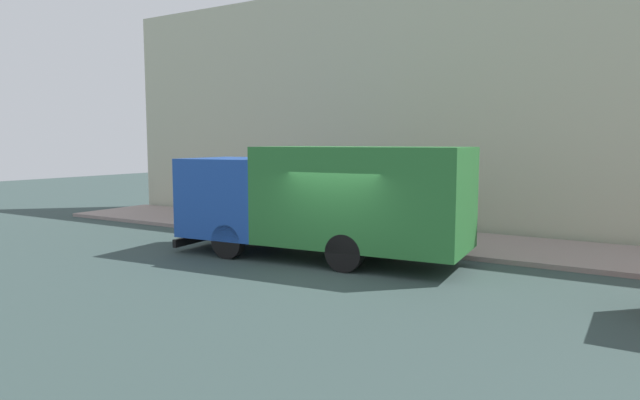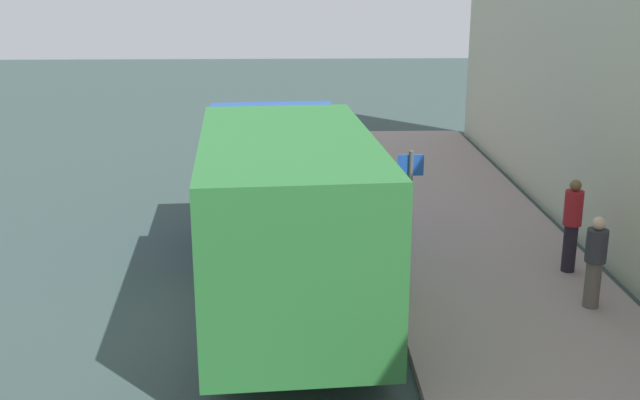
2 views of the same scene
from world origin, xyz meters
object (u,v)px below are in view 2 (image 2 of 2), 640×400
pedestrian_walking (572,223)px  street_sign_post (409,209)px  pedestrian_standing (595,260)px  large_utility_truck (283,203)px  traffic_cone_orange (386,197)px

pedestrian_walking → street_sign_post: street_sign_post is taller
pedestrian_standing → street_sign_post: 3.15m
pedestrian_walking → street_sign_post: (-3.12, -0.70, 0.53)m
large_utility_truck → traffic_cone_orange: 5.28m
pedestrian_walking → street_sign_post: size_ratio=0.71×
large_utility_truck → street_sign_post: bearing=-4.5°
pedestrian_walking → large_utility_truck: bearing=99.6°
street_sign_post → pedestrian_standing: bearing=-16.6°
street_sign_post → pedestrian_walking: bearing=12.7°
large_utility_truck → street_sign_post: size_ratio=3.42×
large_utility_truck → pedestrian_standing: large_utility_truck is taller
street_sign_post → traffic_cone_orange: bearing=88.0°
traffic_cone_orange → street_sign_post: 4.72m
pedestrian_standing → traffic_cone_orange: (-2.80, 5.46, -0.50)m
large_utility_truck → traffic_cone_orange: (2.33, 4.57, -1.27)m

